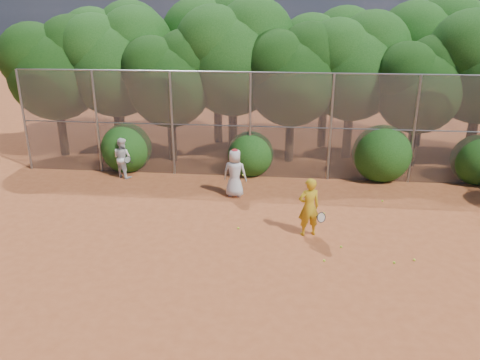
# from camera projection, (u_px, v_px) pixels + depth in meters

# --- Properties ---
(ground) EXTENTS (80.00, 80.00, 0.00)m
(ground) POSITION_uv_depth(u_px,v_px,m) (267.00, 251.00, 12.58)
(ground) COLOR #9F4A24
(ground) RESTS_ON ground
(fence_back) EXTENTS (20.05, 0.09, 4.03)m
(fence_back) POSITION_uv_depth(u_px,v_px,m) (273.00, 125.00, 17.50)
(fence_back) COLOR gray
(fence_back) RESTS_ON ground
(tree_0) EXTENTS (4.38, 3.81, 6.00)m
(tree_0) POSITION_uv_depth(u_px,v_px,m) (55.00, 65.00, 19.71)
(tree_0) COLOR black
(tree_0) RESTS_ON ground
(tree_1) EXTENTS (4.64, 4.03, 6.35)m
(tree_1) POSITION_uv_depth(u_px,v_px,m) (117.00, 59.00, 19.85)
(tree_1) COLOR black
(tree_1) RESTS_ON ground
(tree_2) EXTENTS (3.99, 3.47, 5.47)m
(tree_2) POSITION_uv_depth(u_px,v_px,m) (170.00, 76.00, 19.14)
(tree_2) COLOR black
(tree_2) RESTS_ON ground
(tree_3) EXTENTS (4.89, 4.26, 6.70)m
(tree_3) POSITION_uv_depth(u_px,v_px,m) (234.00, 54.00, 19.55)
(tree_3) COLOR black
(tree_3) RESTS_ON ground
(tree_4) EXTENTS (4.19, 3.64, 5.73)m
(tree_4) POSITION_uv_depth(u_px,v_px,m) (293.00, 72.00, 18.94)
(tree_4) COLOR black
(tree_4) RESTS_ON ground
(tree_5) EXTENTS (4.51, 3.92, 6.17)m
(tree_5) POSITION_uv_depth(u_px,v_px,m) (354.00, 63.00, 19.34)
(tree_5) COLOR black
(tree_5) RESTS_ON ground
(tree_6) EXTENTS (3.86, 3.36, 5.29)m
(tree_6) POSITION_uv_depth(u_px,v_px,m) (421.00, 82.00, 18.34)
(tree_6) COLOR black
(tree_6) RESTS_ON ground
(tree_9) EXTENTS (4.83, 4.20, 6.62)m
(tree_9) POSITION_uv_depth(u_px,v_px,m) (113.00, 50.00, 22.04)
(tree_9) COLOR black
(tree_9) RESTS_ON ground
(tree_10) EXTENTS (5.15, 4.48, 7.06)m
(tree_10) POSITION_uv_depth(u_px,v_px,m) (218.00, 45.00, 21.63)
(tree_10) COLOR black
(tree_10) RESTS_ON ground
(tree_11) EXTENTS (4.64, 4.03, 6.35)m
(tree_11) POSITION_uv_depth(u_px,v_px,m) (328.00, 57.00, 20.90)
(tree_11) COLOR black
(tree_11) RESTS_ON ground
(tree_12) EXTENTS (5.02, 4.37, 6.88)m
(tree_12) POSITION_uv_depth(u_px,v_px,m) (429.00, 48.00, 20.89)
(tree_12) COLOR black
(tree_12) RESTS_ON ground
(bush_0) EXTENTS (2.00, 2.00, 2.00)m
(bush_0) POSITION_uv_depth(u_px,v_px,m) (126.00, 146.00, 18.74)
(bush_0) COLOR #154110
(bush_0) RESTS_ON ground
(bush_1) EXTENTS (1.80, 1.80, 1.80)m
(bush_1) POSITION_uv_depth(u_px,v_px,m) (250.00, 152.00, 18.26)
(bush_1) COLOR #154110
(bush_1) RESTS_ON ground
(bush_2) EXTENTS (2.20, 2.20, 2.20)m
(bush_2) POSITION_uv_depth(u_px,v_px,m) (382.00, 151.00, 17.69)
(bush_2) COLOR #154110
(bush_2) RESTS_ON ground
(bush_3) EXTENTS (1.90, 1.90, 1.90)m
(bush_3) POSITION_uv_depth(u_px,v_px,m) (478.00, 158.00, 17.38)
(bush_3) COLOR #154110
(bush_3) RESTS_ON ground
(player_yellow) EXTENTS (0.87, 0.63, 1.73)m
(player_yellow) POSITION_uv_depth(u_px,v_px,m) (309.00, 207.00, 13.22)
(player_yellow) COLOR gold
(player_yellow) RESTS_ON ground
(player_teen) EXTENTS (0.88, 0.64, 1.71)m
(player_teen) POSITION_uv_depth(u_px,v_px,m) (235.00, 173.00, 16.06)
(player_teen) COLOR silver
(player_teen) RESTS_ON ground
(player_white) EXTENTS (0.95, 0.88, 1.56)m
(player_white) POSITION_uv_depth(u_px,v_px,m) (123.00, 158.00, 17.96)
(player_white) COLOR white
(player_white) RESTS_ON ground
(ball_0) EXTENTS (0.07, 0.07, 0.07)m
(ball_0) POSITION_uv_depth(u_px,v_px,m) (341.00, 247.00, 12.74)
(ball_0) COLOR #BBDD28
(ball_0) RESTS_ON ground
(ball_1) EXTENTS (0.07, 0.07, 0.07)m
(ball_1) POSITION_uv_depth(u_px,v_px,m) (324.00, 214.00, 14.82)
(ball_1) COLOR #BBDD28
(ball_1) RESTS_ON ground
(ball_2) EXTENTS (0.07, 0.07, 0.07)m
(ball_2) POSITION_uv_depth(u_px,v_px,m) (324.00, 260.00, 12.04)
(ball_2) COLOR #BBDD28
(ball_2) RESTS_ON ground
(ball_3) EXTENTS (0.07, 0.07, 0.07)m
(ball_3) POSITION_uv_depth(u_px,v_px,m) (414.00, 260.00, 12.07)
(ball_3) COLOR #BBDD28
(ball_3) RESTS_ON ground
(ball_4) EXTENTS (0.07, 0.07, 0.07)m
(ball_4) POSITION_uv_depth(u_px,v_px,m) (238.00, 228.00, 13.83)
(ball_4) COLOR #BBDD28
(ball_4) RESTS_ON ground
(ball_5) EXTENTS (0.07, 0.07, 0.07)m
(ball_5) POSITION_uv_depth(u_px,v_px,m) (382.00, 201.00, 15.82)
(ball_5) COLOR #BBDD28
(ball_5) RESTS_ON ground
(ball_6) EXTENTS (0.07, 0.07, 0.07)m
(ball_6) POSITION_uv_depth(u_px,v_px,m) (394.00, 263.00, 11.94)
(ball_6) COLOR #BBDD28
(ball_6) RESTS_ON ground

